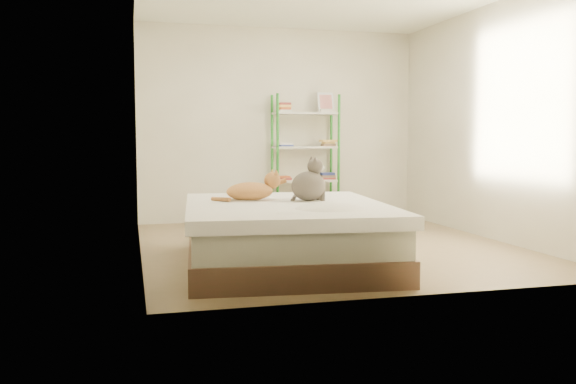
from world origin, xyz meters
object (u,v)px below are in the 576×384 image
object	(u,v)px
shelf_unit	(306,162)
cardboard_box	(322,221)
bed	(286,234)
white_bin	(231,209)
grey_cat	(308,179)
orange_cat	(250,189)

from	to	relation	value
shelf_unit	cardboard_box	bearing A→B (deg)	-97.43
bed	white_bin	bearing A→B (deg)	96.94
bed	grey_cat	distance (m)	0.55
cardboard_box	grey_cat	bearing A→B (deg)	-83.43
white_bin	shelf_unit	bearing A→B (deg)	1.73
shelf_unit	cardboard_box	world-z (taller)	shelf_unit
cardboard_box	shelf_unit	bearing A→B (deg)	112.03
orange_cat	grey_cat	xyz separation A→B (m)	(0.51, -0.16, 0.09)
grey_cat	shelf_unit	xyz separation A→B (m)	(0.72, 2.57, 0.05)
cardboard_box	white_bin	xyz separation A→B (m)	(-0.86, 1.22, 0.03)
bed	orange_cat	xyz separation A→B (m)	(-0.26, 0.30, 0.38)
orange_cat	white_bin	world-z (taller)	orange_cat
grey_cat	white_bin	size ratio (longest dim) A/B	0.99
shelf_unit	white_bin	world-z (taller)	shelf_unit
shelf_unit	cardboard_box	size ratio (longest dim) A/B	2.82
shelf_unit	cardboard_box	xyz separation A→B (m)	(-0.16, -1.25, -0.63)
grey_cat	bed	bearing A→B (deg)	111.63
shelf_unit	white_bin	bearing A→B (deg)	-178.27
orange_cat	white_bin	distance (m)	2.43
shelf_unit	cardboard_box	distance (m)	1.41
orange_cat	grey_cat	distance (m)	0.54
bed	cardboard_box	bearing A→B (deg)	66.80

